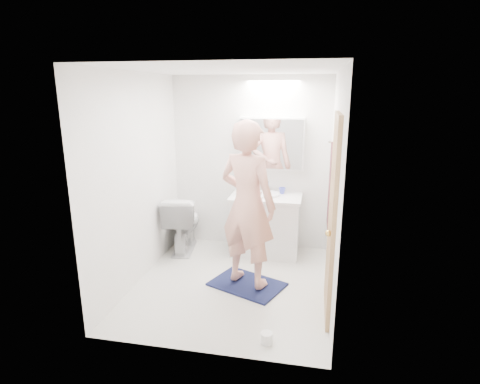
% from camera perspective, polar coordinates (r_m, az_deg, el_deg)
% --- Properties ---
extents(floor, '(2.50, 2.50, 0.00)m').
position_cam_1_polar(floor, '(4.64, -1.24, -13.39)').
color(floor, silver).
rests_on(floor, ground).
extents(ceiling, '(2.50, 2.50, 0.00)m').
position_cam_1_polar(ceiling, '(4.10, -1.43, 17.69)').
color(ceiling, white).
rests_on(ceiling, floor).
extents(wall_back, '(2.50, 0.00, 2.50)m').
position_cam_1_polar(wall_back, '(5.41, 1.54, 4.23)').
color(wall_back, white).
rests_on(wall_back, floor).
extents(wall_front, '(2.50, 0.00, 2.50)m').
position_cam_1_polar(wall_front, '(3.05, -6.41, -4.32)').
color(wall_front, white).
rests_on(wall_front, floor).
extents(wall_left, '(0.00, 2.50, 2.50)m').
position_cam_1_polar(wall_left, '(4.57, -14.92, 1.75)').
color(wall_left, white).
rests_on(wall_left, floor).
extents(wall_right, '(0.00, 2.50, 2.50)m').
position_cam_1_polar(wall_right, '(4.12, 13.78, 0.42)').
color(wall_right, white).
rests_on(wall_right, floor).
extents(vanity_cabinet, '(0.90, 0.55, 0.78)m').
position_cam_1_polar(vanity_cabinet, '(5.31, 3.78, -5.06)').
color(vanity_cabinet, white).
rests_on(vanity_cabinet, floor).
extents(countertop, '(0.95, 0.58, 0.04)m').
position_cam_1_polar(countertop, '(5.19, 3.86, -0.80)').
color(countertop, white).
rests_on(countertop, vanity_cabinet).
extents(sink_basin, '(0.36, 0.36, 0.03)m').
position_cam_1_polar(sink_basin, '(5.21, 3.91, -0.34)').
color(sink_basin, white).
rests_on(sink_basin, countertop).
extents(faucet, '(0.02, 0.02, 0.16)m').
position_cam_1_polar(faucet, '(5.37, 4.18, 0.85)').
color(faucet, silver).
rests_on(faucet, countertop).
extents(medicine_cabinet, '(0.88, 0.14, 0.70)m').
position_cam_1_polar(medicine_cabinet, '(5.25, 4.68, 7.17)').
color(medicine_cabinet, white).
rests_on(medicine_cabinet, wall_back).
extents(mirror_panel, '(0.84, 0.01, 0.66)m').
position_cam_1_polar(mirror_panel, '(5.17, 4.58, 7.06)').
color(mirror_panel, silver).
rests_on(mirror_panel, medicine_cabinet).
extents(toilet, '(0.55, 0.84, 0.81)m').
position_cam_1_polar(toilet, '(5.46, -8.45, -4.50)').
color(toilet, silver).
rests_on(toilet, floor).
extents(bath_rug, '(0.95, 0.82, 0.02)m').
position_cam_1_polar(bath_rug, '(4.60, 1.05, -13.49)').
color(bath_rug, '#151440').
rests_on(bath_rug, floor).
extents(person, '(0.80, 0.67, 1.86)m').
position_cam_1_polar(person, '(4.23, 1.11, -1.89)').
color(person, '#E29A87').
rests_on(person, bath_rug).
extents(door, '(0.04, 0.80, 2.00)m').
position_cam_1_polar(door, '(3.84, 13.49, -3.74)').
color(door, tan).
rests_on(door, wall_right).
extents(door_knob, '(0.06, 0.06, 0.06)m').
position_cam_1_polar(door_knob, '(3.57, 12.96, -5.98)').
color(door_knob, gold).
rests_on(door_knob, door).
extents(towel, '(0.02, 0.42, 1.00)m').
position_cam_1_polar(towel, '(4.68, 13.18, 0.89)').
color(towel, '#121D3B').
rests_on(towel, wall_right).
extents(towel_hook, '(0.07, 0.02, 0.02)m').
position_cam_1_polar(towel_hook, '(4.58, 13.40, 7.22)').
color(towel_hook, silver).
rests_on(towel_hook, wall_right).
extents(soap_bottle_a, '(0.13, 0.13, 0.25)m').
position_cam_1_polar(soap_bottle_a, '(5.33, 1.40, 1.25)').
color(soap_bottle_a, beige).
rests_on(soap_bottle_a, countertop).
extents(soap_bottle_b, '(0.08, 0.08, 0.16)m').
position_cam_1_polar(soap_bottle_b, '(5.36, 2.43, 0.84)').
color(soap_bottle_b, teal).
rests_on(soap_bottle_b, countertop).
extents(toothbrush_cup, '(0.10, 0.10, 0.09)m').
position_cam_1_polar(toothbrush_cup, '(5.31, 6.24, 0.20)').
color(toothbrush_cup, '#444FCE').
rests_on(toothbrush_cup, countertop).
extents(toilet_paper_roll, '(0.11, 0.11, 0.10)m').
position_cam_1_polar(toilet_paper_roll, '(3.69, 3.95, -20.74)').
color(toilet_paper_roll, white).
rests_on(toilet_paper_roll, floor).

